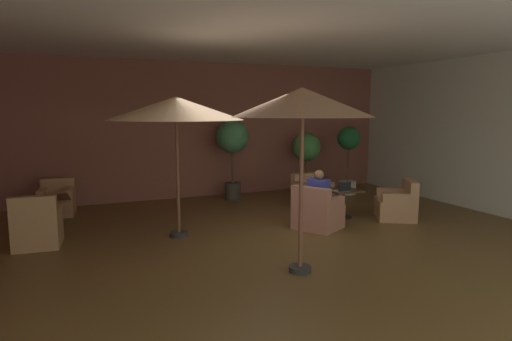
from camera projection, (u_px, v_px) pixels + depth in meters
The scene contains 19 objects.
ground_plane at pixel (267, 247), 7.22m from camera, with size 11.26×9.37×0.02m, color brown.
wall_back_brick at pixel (195, 131), 11.22m from camera, with size 11.26×0.08×3.53m, color brown.
wall_right_plain at pixel (506, 135), 9.10m from camera, with size 0.08×9.37×3.53m, color silver.
ceiling_slab at pixel (267, 29), 6.73m from camera, with size 11.26×9.37×0.06m, color silver.
cafe_table_front_left at pixel (343, 197), 9.15m from camera, with size 0.66×0.66×0.61m.
armchair_front_left_north at pixel (317, 213), 8.28m from camera, with size 1.06×1.06×0.86m.
armchair_front_left_east at pixel (397, 205), 9.05m from camera, with size 1.05×1.07×0.84m.
armchair_front_left_south at pixel (312, 195), 10.15m from camera, with size 0.83×0.84×0.79m.
cafe_table_front_right at pixel (48, 205), 8.26m from camera, with size 0.86×0.86×0.61m.
armchair_front_right_north at pixel (37, 228), 7.17m from camera, with size 0.76×0.79×0.92m.
armchair_front_right_east at pixel (57, 202), 9.39m from camera, with size 0.77×0.80×0.78m.
patio_umbrella_tall_red at pixel (176, 109), 7.52m from camera, with size 2.41×2.41×2.53m.
patio_umbrella_center_beige at pixel (302, 104), 5.78m from camera, with size 1.95×1.95×2.60m.
potted_tree_left_corner at pixel (349, 150), 11.65m from camera, with size 0.63×0.63×1.85m.
potted_tree_mid_left at pixel (232, 143), 10.89m from camera, with size 0.83×0.83×2.05m.
potted_tree_mid_right at pixel (306, 152), 11.60m from camera, with size 0.77×0.77×1.69m.
patron_blue_shirt at pixel (319, 190), 8.25m from camera, with size 0.40×0.46×0.70m.
iced_drink_cup at pixel (342, 188), 9.02m from camera, with size 0.08×0.08×0.11m, color white.
open_laptop at pixel (343, 189), 8.94m from camera, with size 0.32×0.24×0.20m.
Camera 1 is at (-2.85, -6.37, 2.28)m, focal length 29.93 mm.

